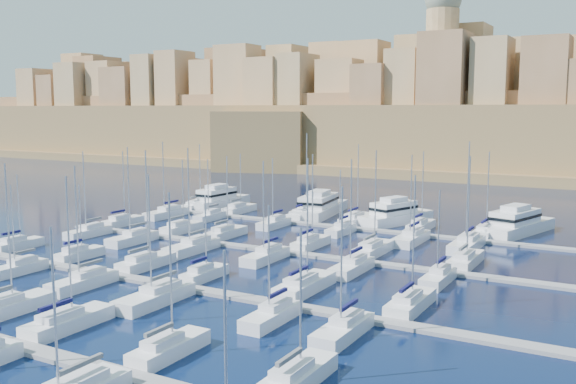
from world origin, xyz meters
The scene contains 49 objects.
ground centered at (0.00, 0.00, 0.00)m, with size 600.00×600.00×0.00m, color black.
pontoon_near centered at (0.00, -34.00, 0.20)m, with size 84.00×2.00×0.40m, color slate.
pontoon_mid_near centered at (0.00, -12.00, 0.20)m, with size 84.00×2.00×0.40m, color slate.
pontoon_mid_far centered at (0.00, 10.00, 0.20)m, with size 84.00×2.00×0.40m, color slate.
pontoon_far centered at (0.00, 32.00, 0.20)m, with size 84.00×2.00×0.40m, color slate.
sailboat_2 centered at (-10.76, -28.22, 0.76)m, with size 2.94×9.81×15.84m.
sailboat_3 centered at (-1.83, -28.38, 0.76)m, with size 2.84×9.47×15.05m.
sailboat_4 centered at (11.01, -28.90, 0.74)m, with size 2.52×8.41×14.40m.
sailboat_5 centered at (23.36, -28.68, 0.73)m, with size 2.66×8.86×12.49m.
sailboat_12 centered at (-36.17, -7.25, 0.71)m, with size 2.31×7.71×11.52m.
sailboat_13 centered at (-23.16, -7.31, 0.70)m, with size 2.27×7.58×10.79m.
sailboat_14 centered at (-11.58, -6.56, 0.76)m, with size 2.73×9.11×15.87m.
sailboat_15 centered at (-1.36, -7.38, 0.70)m, with size 2.23×7.44×10.79m.
sailboat_16 centered at (11.96, -5.96, 0.77)m, with size 3.10×10.33×15.68m.
sailboat_17 centered at (24.79, -6.47, 0.75)m, with size 2.79×9.29×14.47m.
sailboat_19 centered at (-23.73, -16.82, 0.71)m, with size 2.36×7.85×11.78m.
sailboat_20 centered at (-11.47, -17.45, 0.75)m, with size 2.74×9.12×14.79m.
sailboat_21 centered at (0.11, -18.02, 0.76)m, with size 3.09×10.30×14.49m.
sailboat_22 centered at (14.21, -17.09, 0.72)m, with size 2.52×8.39×12.14m.
sailboat_23 centered at (22.04, -17.35, 0.75)m, with size 2.68×8.92×14.42m.
sailboat_24 centered at (-36.41, 15.10, 0.74)m, with size 2.53×8.42×13.69m.
sailboat_25 centered at (-23.13, 15.31, 0.73)m, with size 2.65×8.85×12.68m.
sailboat_26 centered at (-13.98, 15.33, 0.74)m, with size 2.67×8.89×13.64m.
sailboat_27 centered at (1.75, 15.20, 0.75)m, with size 2.59×8.63×14.49m.
sailboat_28 centered at (11.62, 15.80, 0.76)m, with size 2.96×9.85×15.35m.
sailboat_29 centered at (25.01, 15.63, 0.76)m, with size 2.85×9.50×15.04m.
sailboat_30 centered at (-34.18, 4.85, 0.74)m, with size 2.56×8.52×14.41m.
sailboat_31 centered at (-24.06, 4.43, 0.76)m, with size 2.81×9.38×15.42m.
sailboat_32 centered at (-12.04, 4.02, 0.77)m, with size 3.06×10.21×15.68m.
sailboat_33 centered at (0.32, 4.53, 0.75)m, with size 2.75×9.17×14.27m.
sailboat_34 centered at (13.27, 4.56, 0.75)m, with size 2.73×9.11×15.01m.
sailboat_35 centered at (24.40, 5.05, 0.72)m, with size 2.44×8.12×11.75m.
sailboat_36 centered at (-36.11, 37.20, 0.74)m, with size 2.58×8.62×13.92m.
sailboat_37 centered at (-26.08, 37.38, 0.73)m, with size 2.70×8.99×12.23m.
sailboat_38 centered at (-11.23, 37.87, 0.77)m, with size 2.99×9.98×16.59m.
sailboat_39 centered at (-0.60, 37.93, 0.76)m, with size 3.03×10.11×14.78m.
sailboat_40 centered at (11.83, 37.32, 0.74)m, with size 2.66×8.86×13.94m.
sailboat_41 centered at (22.87, 37.30, 0.74)m, with size 2.65×8.83×14.26m.
sailboat_42 centered at (-35.42, 25.98, 0.76)m, with size 3.09×10.29×14.98m.
sailboat_43 centered at (-25.93, 27.27, 0.71)m, with size 2.30×7.66×11.89m.
sailboat_44 centered at (-11.63, 26.93, 0.73)m, with size 2.51×8.36×12.69m.
sailboat_45 centered at (1.31, 27.15, 0.71)m, with size 2.37×7.90×11.26m.
sailboat_46 centered at (13.97, 25.96, 0.76)m, with size 3.10×10.33×14.21m.
sailboat_47 centered at (22.70, 25.71, 0.78)m, with size 3.25×10.85×16.51m.
motor_yacht_a centered at (-34.08, 41.24, 1.73)m, with size 5.44×16.28×5.25m.
motor_yacht_b centered at (-10.63, 42.85, 1.73)m, with size 8.54×20.08×5.25m.
motor_yacht_c centered at (5.78, 41.17, 1.73)m, with size 9.87×16.61×5.25m.
motor_yacht_d centered at (26.89, 42.08, 1.73)m, with size 10.02×18.62×5.25m.
fortified_city centered at (-0.19, 155.26, 14.74)m, with size 460.00×108.95×59.52m.
Camera 1 is at (45.62, -69.51, 21.04)m, focal length 40.00 mm.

